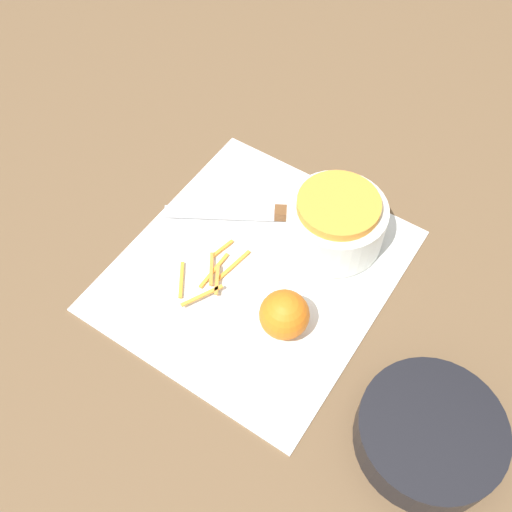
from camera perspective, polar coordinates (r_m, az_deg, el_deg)
The scene contains 7 objects.
ground_plane at distance 0.85m, azimuth 0.00°, elevation -1.37°, with size 4.00×4.00×0.00m, color brown.
cutting_board at distance 0.85m, azimuth 0.00°, elevation -1.26°, with size 0.39×0.36×0.01m.
bowl_speckled at distance 0.86m, azimuth 7.62°, elevation 3.33°, with size 0.14×0.14×0.08m.
bowl_dark at distance 0.75m, azimuth 16.18°, elevation -15.96°, with size 0.17×0.17×0.05m.
knife at distance 0.90m, azimuth 3.05°, elevation 4.04°, with size 0.16×0.25×0.02m.
orange_left at distance 0.77m, azimuth 2.71°, elevation -5.60°, with size 0.07×0.07×0.07m.
peel_pile at distance 0.84m, azimuth -4.27°, elevation -1.67°, with size 0.13×0.08×0.01m.
Camera 1 is at (0.39, 0.26, 0.72)m, focal length 42.00 mm.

